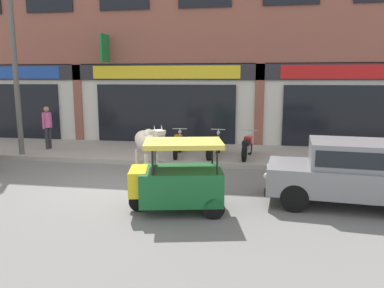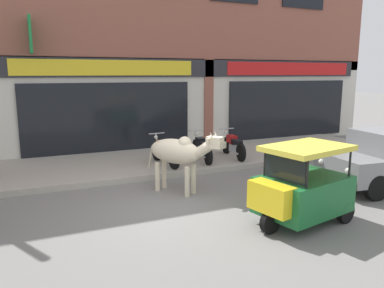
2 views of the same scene
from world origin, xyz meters
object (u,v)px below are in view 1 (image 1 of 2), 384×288
at_px(pedestrian, 47,123).
at_px(motorcycle_0, 178,145).
at_px(motorcycle_2, 247,146).
at_px(utility_pole, 15,71).
at_px(cow, 147,142).
at_px(car_1, 351,170).
at_px(auto_rickshaw, 178,181).
at_px(motorcycle_1, 214,145).

bearing_deg(pedestrian, motorcycle_0, -4.94).
relative_size(motorcycle_2, pedestrian, 1.13).
relative_size(pedestrian, utility_pole, 0.28).
relative_size(cow, car_1, 0.50).
xyz_separation_m(car_1, pedestrian, (-9.83, 4.41, 0.33)).
bearing_deg(motorcycle_0, motorcycle_2, 0.96).
distance_m(cow, motorcycle_0, 2.31).
height_order(motorcycle_0, pedestrian, pedestrian).
bearing_deg(cow, utility_pole, 162.91).
distance_m(motorcycle_0, pedestrian, 5.16).
bearing_deg(pedestrian, utility_pole, -108.66).
bearing_deg(auto_rickshaw, utility_pole, 146.85).
height_order(cow, motorcycle_2, cow).
bearing_deg(car_1, motorcycle_2, 120.35).
distance_m(auto_rickshaw, utility_pole, 8.11).
height_order(cow, motorcycle_0, cow).
height_order(auto_rickshaw, utility_pole, utility_pole).
relative_size(car_1, auto_rickshaw, 1.76).
relative_size(motorcycle_1, motorcycle_2, 1.00).
xyz_separation_m(motorcycle_0, motorcycle_1, (1.25, 0.05, 0.00)).
height_order(motorcycle_1, pedestrian, pedestrian).
xyz_separation_m(car_1, motorcycle_1, (-3.47, 4.01, -0.27)).
height_order(car_1, utility_pole, utility_pole).
distance_m(auto_rickshaw, motorcycle_2, 5.14).
relative_size(cow, motorcycle_1, 1.03).
height_order(cow, pedestrian, pedestrian).
bearing_deg(car_1, pedestrian, 155.85).
distance_m(cow, motorcycle_1, 2.87).
bearing_deg(car_1, motorcycle_0, 140.00).
bearing_deg(motorcycle_1, motorcycle_0, -177.91).
distance_m(auto_rickshaw, pedestrian, 8.14).
distance_m(auto_rickshaw, motorcycle_0, 5.02).
distance_m(motorcycle_1, pedestrian, 6.39).
xyz_separation_m(motorcycle_1, motorcycle_2, (1.13, -0.01, 0.00)).
height_order(car_1, auto_rickshaw, auto_rickshaw).
bearing_deg(auto_rickshaw, pedestrian, 138.77).
bearing_deg(auto_rickshaw, cow, 118.33).
distance_m(motorcycle_1, motorcycle_2, 1.13).
relative_size(auto_rickshaw, motorcycle_2, 1.17).
bearing_deg(auto_rickshaw, motorcycle_2, 74.52).
xyz_separation_m(cow, motorcycle_2, (2.82, 2.27, -0.46)).
height_order(cow, utility_pole, utility_pole).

